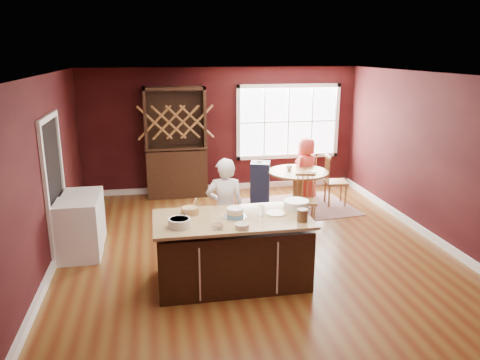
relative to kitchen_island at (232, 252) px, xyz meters
name	(u,v)px	position (x,y,z in m)	size (l,w,h in m)	color
room_shell	(256,168)	(0.51, 0.88, 0.91)	(7.00, 7.00, 7.00)	brown
window	(288,122)	(2.01, 4.35, 1.06)	(2.36, 0.10, 1.66)	white
doorway	(55,188)	(-2.46, 1.48, 0.59)	(0.08, 1.26, 2.13)	white
kitchen_island	(232,252)	(0.00, 0.00, 0.00)	(2.05, 1.07, 0.92)	black
dining_table	(298,182)	(1.80, 2.84, 0.10)	(1.18, 1.18, 0.75)	brown
baker	(225,209)	(0.03, 0.78, 0.33)	(0.57, 0.37, 1.55)	silver
layer_cake	(235,213)	(0.04, 0.00, 0.55)	(0.32, 0.32, 0.13)	white
bowl_blue	(179,223)	(-0.70, -0.21, 0.54)	(0.29, 0.29, 0.11)	white
bowl_yellow	(190,211)	(-0.53, 0.25, 0.53)	(0.24, 0.24, 0.09)	#9D6E4C
bowl_pink	(218,227)	(-0.24, -0.35, 0.51)	(0.15, 0.15, 0.05)	white
bowl_olive	(242,226)	(0.05, -0.41, 0.51)	(0.18, 0.18, 0.07)	beige
drinking_glass	(261,211)	(0.38, -0.03, 0.56)	(0.08, 0.08, 0.15)	white
dinner_plate	(276,213)	(0.60, 0.04, 0.49)	(0.26, 0.26, 0.02)	beige
white_tub	(296,205)	(0.93, 0.19, 0.54)	(0.35, 0.35, 0.12)	silver
stoneware_crock	(302,215)	(0.86, -0.30, 0.56)	(0.14, 0.14, 0.16)	brown
rug	(297,207)	(1.80, 2.84, -0.43)	(2.13, 1.65, 0.01)	brown
chair_east	(336,180)	(2.61, 2.88, 0.08)	(0.44, 0.42, 1.04)	brown
chair_south	(306,199)	(1.67, 1.96, 0.01)	(0.38, 0.36, 0.91)	#94552E
chair_north	(305,174)	(2.20, 3.61, 0.04)	(0.40, 0.38, 0.95)	olive
seated_woman	(306,169)	(2.11, 3.28, 0.22)	(0.65, 0.42, 1.32)	#CD3D35
high_chair	(260,183)	(1.10, 3.11, 0.03)	(0.38, 0.38, 0.93)	black
toddler	(257,166)	(1.05, 3.19, 0.37)	(0.18, 0.14, 0.26)	#8CA5BF
table_plate	(312,171)	(2.04, 2.75, 0.32)	(0.21, 0.21, 0.02)	beige
table_cup	(289,168)	(1.64, 2.95, 0.36)	(0.11, 0.11, 0.09)	white
hutch	(176,143)	(-0.51, 4.10, 0.72)	(1.27, 0.53, 2.32)	black
washer	(78,230)	(-2.13, 1.16, 0.01)	(0.62, 0.60, 0.89)	white
dryer	(84,217)	(-2.13, 1.80, -0.01)	(0.59, 0.57, 0.86)	silver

